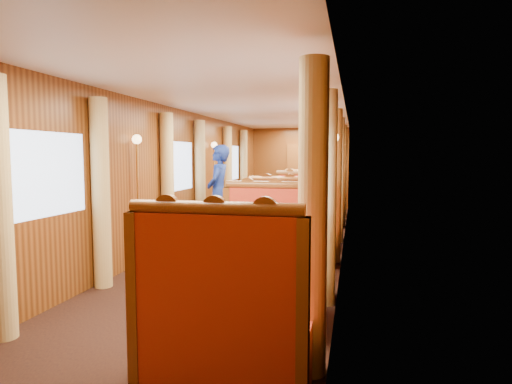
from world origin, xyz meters
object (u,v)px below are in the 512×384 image
(banquette_near_aft, at_px, (273,258))
(teapot_back, at_px, (244,240))
(banquette_mid_fwd, at_px, (291,236))
(teapot_right, at_px, (245,246))
(banquette_mid_aft, at_px, (306,217))
(fruit_plate, at_px, (279,253))
(teapot_left, at_px, (232,245))
(rose_vase_mid, at_px, (298,197))
(table_mid, at_px, (299,228))
(passenger, at_px, (304,203))
(banquette_far_aft, at_px, (320,199))
(rose_vase_far, at_px, (318,184))
(banquette_near_fwd, at_px, (222,323))
(steward, at_px, (219,192))
(table_far, at_px, (317,205))
(banquette_far_fwd, at_px, (313,208))
(table_near, at_px, (254,288))
(tea_tray, at_px, (244,249))

(banquette_near_aft, distance_m, teapot_back, 1.01)
(banquette_mid_fwd, height_order, teapot_right, banquette_mid_fwd)
(banquette_mid_aft, distance_m, fruit_plate, 4.68)
(banquette_mid_fwd, relative_size, teapot_back, 7.89)
(teapot_left, height_order, rose_vase_mid, rose_vase_mid)
(table_mid, height_order, fruit_plate, fruit_plate)
(banquette_mid_fwd, height_order, banquette_mid_aft, same)
(banquette_near_aft, xyz_separation_m, banquette_mid_aft, (0.00, 3.50, 0.00))
(passenger, bearing_deg, teapot_right, -90.69)
(table_mid, bearing_deg, banquette_far_aft, 90.00)
(table_mid, xyz_separation_m, banquette_far_aft, (0.00, 4.51, 0.05))
(fruit_plate, distance_m, rose_vase_far, 7.16)
(fruit_plate, height_order, passenger, passenger)
(banquette_mid_aft, distance_m, teapot_back, 4.44)
(banquette_near_fwd, bearing_deg, fruit_plate, 72.90)
(table_mid, height_order, teapot_back, teapot_back)
(banquette_mid_fwd, bearing_deg, fruit_plate, -84.24)
(teapot_right, xyz_separation_m, teapot_back, (-0.07, 0.24, 0.01))
(table_mid, xyz_separation_m, steward, (-1.65, 0.53, 0.55))
(fruit_plate, bearing_deg, teapot_left, 175.57)
(table_mid, bearing_deg, table_far, 90.00)
(table_mid, xyz_separation_m, teapot_right, (-0.05, -3.64, 0.43))
(rose_vase_mid, bearing_deg, teapot_back, -91.77)
(banquette_near_fwd, xyz_separation_m, banquette_far_fwd, (0.00, 7.00, 0.00))
(table_far, xyz_separation_m, banquette_far_fwd, (0.00, -1.01, 0.05))
(table_near, xyz_separation_m, fruit_plate, (0.27, -0.15, 0.39))
(banquette_far_fwd, bearing_deg, teapot_left, -91.72)
(teapot_left, distance_m, teapot_back, 0.22)
(banquette_far_fwd, distance_m, banquette_far_aft, 2.03)
(table_far, bearing_deg, steward, -119.12)
(table_far, height_order, rose_vase_far, rose_vase_far)
(banquette_mid_fwd, height_order, banquette_far_aft, same)
(banquette_near_fwd, distance_m, banquette_near_aft, 2.03)
(table_far, distance_m, passenger, 2.81)
(table_far, distance_m, teapot_right, 7.16)
(banquette_near_fwd, distance_m, banquette_mid_aft, 5.53)
(banquette_near_aft, bearing_deg, passenger, 90.00)
(banquette_mid_aft, distance_m, table_far, 2.49)
(steward, bearing_deg, banquette_mid_aft, 102.65)
(rose_vase_far, bearing_deg, steward, -119.41)
(tea_tray, height_order, fruit_plate, fruit_plate)
(banquette_near_fwd, distance_m, teapot_right, 0.95)
(fruit_plate, bearing_deg, banquette_mid_fwd, 95.76)
(table_far, xyz_separation_m, rose_vase_far, (0.02, 0.01, 0.55))
(teapot_back, bearing_deg, teapot_left, -98.56)
(fruit_plate, bearing_deg, teapot_right, 179.14)
(teapot_left, bearing_deg, table_far, 98.51)
(banquette_far_fwd, bearing_deg, banquette_mid_aft, -90.00)
(tea_tray, distance_m, passenger, 4.26)
(teapot_left, relative_size, teapot_back, 0.88)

